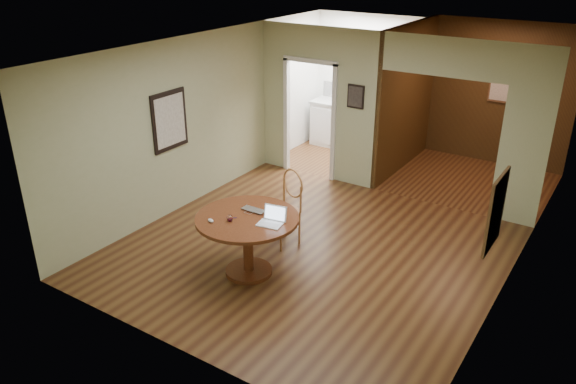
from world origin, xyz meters
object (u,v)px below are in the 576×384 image
Objects in this scene: open_laptop at (272,219)px; closed_laptop at (251,211)px; dining_table at (248,232)px; chair at (287,203)px.

open_laptop is 0.41m from closed_laptop.
open_laptop is at bearing 6.09° from dining_table.
dining_table is at bearing -76.79° from closed_laptop.
open_laptop is (0.36, 0.04, 0.27)m from dining_table.
chair is at bearing 103.18° from open_laptop.
open_laptop is 1.03× the size of closed_laptop.
dining_table is 0.97m from chair.
chair is 0.87m from closed_laptop.
chair is 3.47× the size of closed_laptop.
closed_laptop is at bearing -70.48° from chair.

